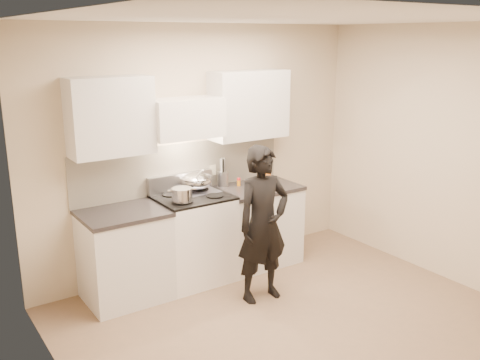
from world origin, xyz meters
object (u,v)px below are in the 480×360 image
Objects in this scene: stove at (194,238)px; person at (263,224)px; utensil_crock at (223,178)px; counter_right at (256,224)px; wok at (196,181)px.

person is (0.36, -0.76, 0.31)m from stove.
counter_right is at bearing -33.51° from utensil_crock.
utensil_crock reaches higher than stove.
stove is at bearing 117.69° from person.
utensil_crock is 0.21× the size of person.
counter_right is 0.59× the size of person.
counter_right is 2.85× the size of utensil_crock.
utensil_crock is at bearing 22.64° from stove.
wok is at bearing 168.42° from counter_right.
stove is 0.89m from person.
wok and utensil_crock have the same top height.
wok is at bearing -169.99° from utensil_crock.
person reaches higher than stove.
person is at bearing -98.79° from utensil_crock.
stove is 1.04× the size of counter_right.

